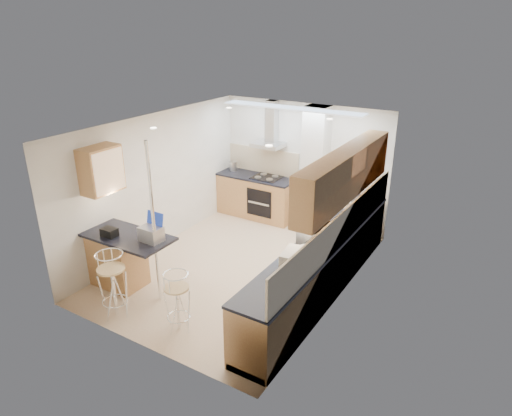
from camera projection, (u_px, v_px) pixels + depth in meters
The scene contains 16 objects.
ground at pixel (240, 267), 7.94m from camera, with size 4.80×4.80×0.00m, color #D4B08D.
room_shell at pixel (268, 181), 7.49m from camera, with size 3.64×4.84×2.51m.
right_counter at pixel (321, 267), 7.04m from camera, with size 0.63×4.40×0.92m.
back_counter at pixel (256, 196), 9.88m from camera, with size 1.70×0.63×0.92m.
peninsula at pixel (130, 262), 7.15m from camera, with size 1.47×0.72×0.94m.
microwave at pixel (318, 236), 6.66m from camera, with size 0.55×0.37×0.30m, color silver.
laptop at pixel (151, 234), 6.76m from camera, with size 0.33×0.24×0.22m, color #A6A8AE.
bag at pixel (109, 232), 6.93m from camera, with size 0.23×0.17×0.13m, color black.
bar_stool_near at pixel (113, 284), 6.49m from camera, with size 0.41×0.41×1.01m, color tan, non-canonical shape.
bar_stool_end at pixel (177, 302), 6.20m from camera, with size 0.36×0.36×0.89m, color tan, non-canonical shape.
jar_a at pixel (347, 207), 7.85m from camera, with size 0.12×0.12×0.18m, color beige.
jar_b at pixel (342, 219), 7.40m from camera, with size 0.11×0.11×0.15m, color beige.
jar_c at pixel (295, 262), 6.03m from camera, with size 0.14×0.14×0.21m, color #B5B391.
jar_d at pixel (304, 250), 6.40m from camera, with size 0.10×0.10×0.15m, color silver.
bread_bin at pixel (296, 259), 6.09m from camera, with size 0.33×0.42×0.22m, color beige.
kettle at pixel (233, 166), 10.03m from camera, with size 0.16×0.16×0.20m, color #BCBEC1.
Camera 1 is at (3.84, -5.79, 3.98)m, focal length 32.00 mm.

